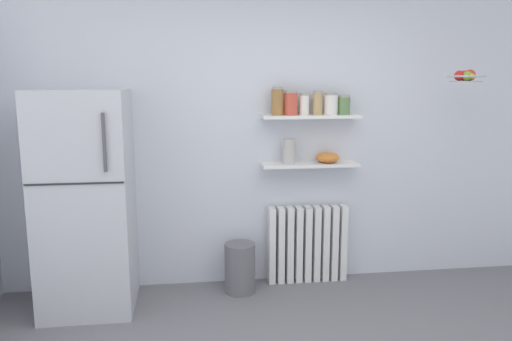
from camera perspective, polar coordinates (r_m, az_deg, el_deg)
The scene contains 15 objects.
back_wall at distance 4.26m, azimuth 1.16°, elevation 4.44°, with size 7.04×0.10×2.60m, color silver.
refrigerator at distance 3.98m, azimuth -18.79°, elevation -3.36°, with size 0.67×0.70×1.66m.
radiator at distance 4.40m, azimuth 5.87°, elevation -8.31°, with size 0.68×0.12×0.66m.
wall_shelf_lower at distance 4.20m, azimuth 6.14°, elevation 0.68°, with size 0.81×0.22×0.03m, color white.
wall_shelf_upper at distance 4.16m, azimuth 6.25°, elevation 6.14°, with size 0.81×0.22×0.03m, color white.
storage_jar_0 at distance 4.09m, azimuth 2.45°, elevation 7.89°, with size 0.10×0.10×0.23m.
storage_jar_1 at distance 4.11m, azimuth 3.99°, elevation 7.67°, with size 0.11×0.11×0.20m.
storage_jar_2 at distance 4.14m, azimuth 5.52°, elevation 7.52°, with size 0.08×0.08×0.18m.
storage_jar_3 at distance 4.16m, azimuth 7.03°, elevation 7.63°, with size 0.08×0.08×0.20m.
storage_jar_4 at distance 4.19m, azimuth 8.52°, elevation 7.51°, with size 0.12×0.12×0.18m.
storage_jar_5 at distance 4.23m, azimuth 9.98°, elevation 7.36°, with size 0.10×0.10×0.16m.
vase at distance 4.15m, azimuth 3.78°, elevation 2.19°, with size 0.11×0.11×0.20m, color #B2ADA8.
shelf_bowl at distance 4.23m, azimuth 8.16°, elevation 1.48°, with size 0.20×0.20×0.09m, color orange.
trash_bin at distance 4.20m, azimuth -1.84°, elevation -11.01°, with size 0.25×0.25×0.41m, color slate.
hanging_fruit_basket at distance 4.29m, azimuth 22.81°, elevation 9.82°, with size 0.30×0.30×0.10m.
Camera 1 is at (-0.66, -2.13, 1.74)m, focal length 35.13 mm.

